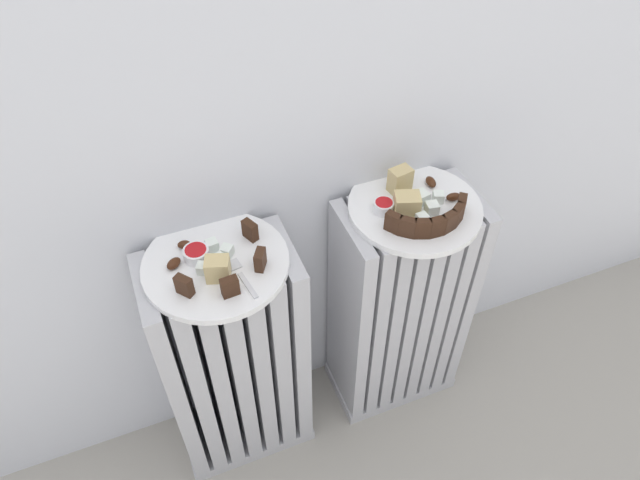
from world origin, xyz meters
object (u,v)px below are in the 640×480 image
plate_left (216,264)px  fork (241,275)px  radiator_left (235,363)px  plate_right (415,208)px  radiator_right (399,309)px  jam_bowl_right (384,206)px  jam_bowl_left (196,253)px

plate_left → fork: bearing=-56.7°
radiator_left → plate_right: plate_right is taller
radiator_right → plate_left: 0.48m
radiator_left → jam_bowl_right: jam_bowl_right is taller
jam_bowl_left → jam_bowl_right: (0.34, -0.01, 0.00)m
radiator_left → plate_left: bearing=116.6°
plate_right → fork: (-0.34, -0.05, 0.01)m
plate_right → jam_bowl_left: bearing=177.4°
plate_right → fork: size_ratio=2.63×
radiator_right → plate_left: bearing=180.0°
plate_left → fork: 0.06m
plate_left → jam_bowl_right: size_ratio=6.56×
radiator_right → plate_right: size_ratio=2.34×
radiator_left → fork: size_ratio=6.16×
radiator_right → jam_bowl_right: 0.32m
jam_bowl_left → jam_bowl_right: bearing=-1.6°
jam_bowl_right → fork: (-0.28, -0.06, -0.01)m
plate_right → jam_bowl_left: 0.40m
radiator_right → radiator_left: bearing=180.0°
plate_right → jam_bowl_left: (-0.40, 0.02, 0.02)m
plate_left → jam_bowl_left: (-0.03, 0.02, 0.02)m
plate_left → fork: fork is taller
jam_bowl_left → plate_left: bearing=-34.4°
plate_left → jam_bowl_left: bearing=145.6°
plate_left → radiator_right: bearing=-0.0°
radiator_right → plate_left: (-0.37, 0.00, 0.30)m
radiator_right → fork: fork is taller
plate_right → jam_bowl_right: 0.06m
radiator_right → jam_bowl_left: (-0.40, 0.02, 0.32)m
jam_bowl_right → radiator_right: bearing=-7.8°
jam_bowl_left → fork: bearing=-48.7°
plate_right → radiator_right: bearing=-116.6°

